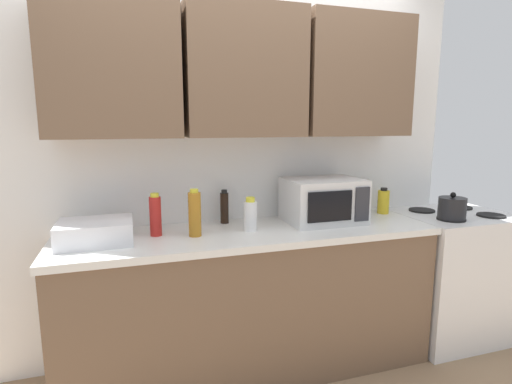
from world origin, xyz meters
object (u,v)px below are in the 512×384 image
object	(u,v)px
microwave	(323,200)
bottle_white_jar	(250,215)
kettle	(452,208)
bottle_soy_dark	(224,207)
bottle_clear_tall	(365,197)
bottle_yellow_mustard	(383,201)
bottle_amber_vinegar	(195,214)
bottle_red_sauce	(155,215)
dish_rack	(96,232)
stove_range	(450,274)

from	to	relation	value
microwave	bottle_white_jar	xyz separation A→B (m)	(-0.51, -0.07, -0.05)
kettle	bottle_soy_dark	world-z (taller)	bottle_soy_dark
bottle_clear_tall	bottle_yellow_mustard	bearing A→B (deg)	-13.40
kettle	bottle_amber_vinegar	size ratio (longest dim) A/B	0.64
bottle_clear_tall	bottle_soy_dark	xyz separation A→B (m)	(-1.01, 0.03, -0.01)
bottle_white_jar	bottle_red_sauce	bearing A→B (deg)	173.49
dish_rack	bottle_red_sauce	world-z (taller)	bottle_red_sauce
bottle_amber_vinegar	dish_rack	bearing A→B (deg)	176.95
stove_range	bottle_red_sauce	world-z (taller)	bottle_red_sauce
dish_rack	bottle_white_jar	xyz separation A→B (m)	(0.86, -0.01, 0.03)
microwave	bottle_amber_vinegar	bearing A→B (deg)	-174.33
microwave	bottle_yellow_mustard	distance (m)	0.53
stove_range	bottle_white_jar	world-z (taller)	bottle_white_jar
stove_range	dish_rack	world-z (taller)	dish_rack
kettle	dish_rack	size ratio (longest dim) A/B	0.46
bottle_red_sauce	bottle_white_jar	xyz separation A→B (m)	(0.54, -0.06, -0.02)
bottle_red_sauce	bottle_yellow_mustard	size ratio (longest dim) A/B	1.34
microwave	bottle_soy_dark	distance (m)	0.64
bottle_red_sauce	microwave	bearing A→B (deg)	0.39
bottle_clear_tall	bottle_white_jar	distance (m)	0.93
stove_range	bottle_white_jar	bearing A→B (deg)	179.74
bottle_clear_tall	stove_range	bearing A→B (deg)	-18.13
microwave	bottle_yellow_mustard	world-z (taller)	microwave
bottle_clear_tall	bottle_white_jar	size ratio (longest dim) A/B	1.22
bottle_white_jar	dish_rack	bearing A→B (deg)	179.12
microwave	bottle_amber_vinegar	distance (m)	0.85
kettle	bottle_amber_vinegar	xyz separation A→B (m)	(-1.68, 0.13, 0.05)
kettle	bottle_red_sauce	distance (m)	1.90
kettle	bottle_soy_dark	bearing A→B (deg)	165.61
bottle_red_sauce	bottle_amber_vinegar	bearing A→B (deg)	-20.02
kettle	dish_rack	distance (m)	2.21
bottle_clear_tall	bottle_red_sauce	bearing A→B (deg)	-174.84
bottle_soy_dark	bottle_white_jar	size ratio (longest dim) A/B	1.07
kettle	bottle_clear_tall	xyz separation A→B (m)	(-0.44, 0.34, 0.03)
dish_rack	bottle_yellow_mustard	distance (m)	1.90
microwave	dish_rack	size ratio (longest dim) A/B	1.26
kettle	stove_range	bearing A→B (deg)	39.47
stove_range	bottle_clear_tall	size ratio (longest dim) A/B	3.70
bottle_clear_tall	bottle_amber_vinegar	world-z (taller)	bottle_amber_vinegar
bottle_red_sauce	bottle_yellow_mustard	xyz separation A→B (m)	(1.57, 0.10, -0.03)
bottle_white_jar	bottle_clear_tall	bearing A→B (deg)	12.00
bottle_soy_dark	bottle_amber_vinegar	xyz separation A→B (m)	(-0.23, -0.24, 0.03)
bottle_clear_tall	bottle_amber_vinegar	size ratio (longest dim) A/B	0.91
microwave	bottle_soy_dark	xyz separation A→B (m)	(-0.62, 0.16, -0.04)
bottle_clear_tall	bottle_yellow_mustard	distance (m)	0.13
stove_range	microwave	bearing A→B (deg)	175.67
stove_range	microwave	xyz separation A→B (m)	(-1.00, 0.08, 0.59)
bottle_white_jar	kettle	bearing A→B (deg)	-6.24
microwave	bottle_white_jar	size ratio (longest dim) A/B	2.37
stove_range	bottle_clear_tall	distance (m)	0.85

